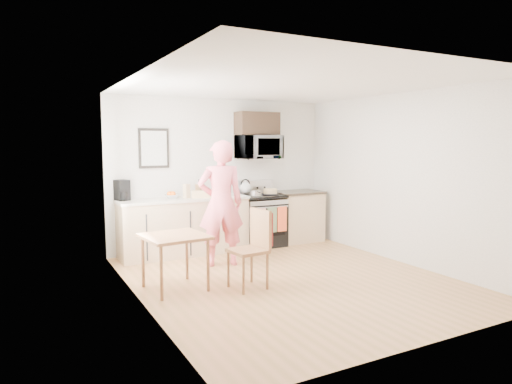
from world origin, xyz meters
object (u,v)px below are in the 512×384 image
person (221,203)px  cake (270,192)px  range (261,221)px  chair (257,237)px  dining_table (175,241)px  microwave (258,147)px

person → cake: bearing=-135.8°
range → chair: range is taller
range → dining_table: 2.70m
dining_table → cake: size_ratio=2.48×
person → chair: (-0.01, -1.16, -0.29)m
microwave → chair: microwave is taller
range → person: (-1.16, -0.87, 0.50)m
range → microwave: bearing=90.1°
chair → cake: (1.31, 1.95, 0.33)m
dining_table → chair: chair is taller
microwave → chair: size_ratio=0.76×
person → chair: person is taller
microwave → cake: microwave is taller
range → microwave: (-0.00, 0.10, 1.32)m
range → chair: 2.35m
chair → cake: cake is taller
chair → dining_table: bearing=152.0°
person → cake: size_ratio=6.28×
range → person: size_ratio=0.62×
microwave → person: bearing=-139.9°
dining_table → chair: bearing=-21.5°
range → microwave: 1.33m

